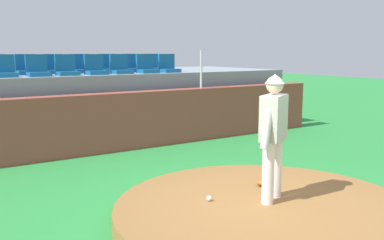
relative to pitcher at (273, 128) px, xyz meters
name	(u,v)px	position (x,y,z in m)	size (l,w,h in m)	color
ground_plane	(266,224)	(-0.18, -0.10, -1.27)	(60.00, 60.00, 0.00)	#2B8B3B
pitchers_mound	(266,214)	(-0.18, -0.10, -1.14)	(4.07, 4.07, 0.27)	olive
pitcher	(273,128)	(0.00, 0.00, 0.00)	(0.75, 0.47, 1.73)	white
baseball	(209,198)	(-0.74, 0.43, -0.96)	(0.07, 0.07, 0.07)	white
fielding_glove	(266,182)	(0.37, 0.50, -0.95)	(0.30, 0.20, 0.11)	brown
brick_barrier	(113,122)	(-0.18, 5.06, -0.60)	(12.19, 0.40, 1.35)	#974538
fence_post_right	(201,69)	(2.30, 5.06, 0.56)	(0.06, 0.06, 0.97)	silver
bleacher_platform	(77,103)	(-0.18, 7.51, -0.41)	(11.81, 3.91, 1.73)	#87959C
stadium_chair_0	(4,70)	(-2.26, 6.10, 0.61)	(0.48, 0.44, 0.50)	#14578C
stadium_chair_1	(38,69)	(-1.55, 6.06, 0.61)	(0.48, 0.44, 0.50)	#14578C
stadium_chair_2	(67,69)	(-0.88, 6.08, 0.61)	(0.48, 0.44, 0.50)	#14578C
stadium_chair_3	(95,68)	(-0.17, 6.07, 0.61)	(0.48, 0.44, 0.50)	#14578C
stadium_chair_4	(121,68)	(0.51, 6.10, 0.61)	(0.48, 0.44, 0.50)	#14578C
stadium_chair_5	(146,67)	(1.23, 6.06, 0.61)	(0.48, 0.44, 0.50)	#14578C
stadium_chair_6	(168,67)	(1.91, 6.07, 0.61)	(0.48, 0.44, 0.50)	#14578C
stadium_chair_8	(26,68)	(-1.60, 6.97, 0.61)	(0.48, 0.44, 0.50)	#14578C
stadium_chair_9	(55,68)	(-0.91, 7.01, 0.61)	(0.48, 0.44, 0.50)	#14578C
stadium_chair_10	(82,67)	(-0.19, 7.01, 0.61)	(0.48, 0.44, 0.50)	#14578C
stadium_chair_11	(109,67)	(0.54, 6.96, 0.61)	(0.48, 0.44, 0.50)	#14578C
stadium_chair_12	(131,66)	(1.21, 6.96, 0.61)	(0.48, 0.44, 0.50)	#14578C
stadium_chair_13	(152,66)	(1.90, 6.99, 0.61)	(0.48, 0.44, 0.50)	#14578C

